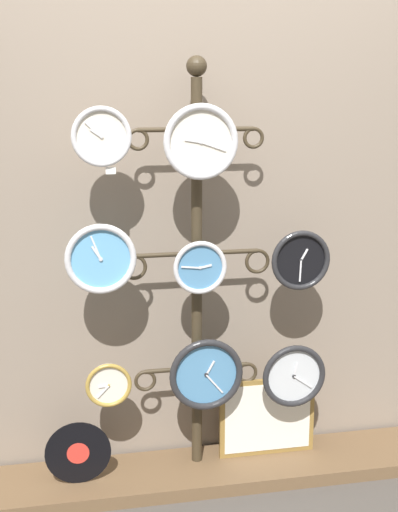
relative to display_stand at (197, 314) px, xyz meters
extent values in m
cube|color=gray|center=(0.00, 0.16, 0.64)|extent=(4.40, 0.04, 2.80)
cube|color=brown|center=(0.00, -0.06, -0.73)|extent=(2.20, 0.36, 0.06)
cylinder|color=#382D1E|center=(0.00, 0.00, -0.75)|extent=(0.32, 0.32, 0.02)
cylinder|color=#382D1E|center=(0.00, 0.00, 0.13)|extent=(0.05, 0.05, 1.76)
sphere|color=#382D1E|center=(0.00, 0.00, 1.05)|extent=(0.09, 0.09, 0.09)
cylinder|color=#382D1E|center=(-0.12, 0.00, 0.80)|extent=(0.24, 0.02, 0.02)
torus|color=#382D1E|center=(-0.24, 0.00, 0.76)|extent=(0.09, 0.02, 0.09)
cylinder|color=#382D1E|center=(0.12, 0.00, 0.80)|extent=(0.24, 0.02, 0.02)
torus|color=#382D1E|center=(0.24, 0.00, 0.76)|extent=(0.09, 0.02, 0.09)
cylinder|color=#382D1E|center=(-0.14, 0.00, 0.27)|extent=(0.27, 0.02, 0.02)
torus|color=#382D1E|center=(-0.27, 0.00, 0.23)|extent=(0.11, 0.02, 0.11)
cylinder|color=#382D1E|center=(0.14, 0.00, 0.27)|extent=(0.27, 0.02, 0.02)
torus|color=#382D1E|center=(0.27, 0.00, 0.23)|extent=(0.11, 0.02, 0.11)
cylinder|color=#382D1E|center=(-0.12, 0.00, -0.25)|extent=(0.23, 0.02, 0.02)
torus|color=#382D1E|center=(-0.23, 0.00, -0.29)|extent=(0.10, 0.02, 0.10)
cylinder|color=#382D1E|center=(0.12, 0.00, -0.25)|extent=(0.23, 0.02, 0.02)
torus|color=#382D1E|center=(0.23, 0.00, -0.29)|extent=(0.10, 0.02, 0.10)
cylinder|color=silver|center=(-0.40, -0.09, 0.78)|extent=(0.22, 0.02, 0.22)
torus|color=silver|center=(-0.40, -0.10, 0.78)|extent=(0.24, 0.02, 0.24)
cylinder|color=silver|center=(-0.40, -0.10, 0.78)|extent=(0.01, 0.01, 0.01)
cube|color=silver|center=(-0.42, -0.11, 0.80)|extent=(0.05, 0.00, 0.04)
cube|color=silver|center=(-0.43, -0.11, 0.81)|extent=(0.07, 0.00, 0.06)
cylinder|color=silver|center=(-0.01, -0.10, 0.76)|extent=(0.28, 0.02, 0.28)
torus|color=silver|center=(-0.01, -0.12, 0.76)|extent=(0.31, 0.03, 0.31)
cylinder|color=silver|center=(-0.01, -0.12, 0.76)|extent=(0.02, 0.01, 0.02)
cube|color=silver|center=(-0.04, -0.12, 0.76)|extent=(0.07, 0.00, 0.02)
cube|color=silver|center=(0.05, -0.12, 0.74)|extent=(0.10, 0.00, 0.04)
cylinder|color=#60A8DB|center=(-0.42, -0.10, 0.29)|extent=(0.26, 0.02, 0.26)
torus|color=silver|center=(-0.42, -0.11, 0.29)|extent=(0.29, 0.03, 0.29)
cylinder|color=silver|center=(-0.42, -0.11, 0.29)|extent=(0.02, 0.01, 0.02)
cube|color=silver|center=(-0.43, -0.11, 0.32)|extent=(0.04, 0.00, 0.06)
cube|color=silver|center=(-0.44, -0.11, 0.34)|extent=(0.04, 0.00, 0.10)
cylinder|color=#4C84B2|center=(-0.01, -0.09, 0.24)|extent=(0.21, 0.02, 0.21)
torus|color=silver|center=(-0.01, -0.10, 0.24)|extent=(0.23, 0.02, 0.23)
cylinder|color=silver|center=(-0.01, -0.10, 0.24)|extent=(0.01, 0.01, 0.01)
cube|color=silver|center=(0.02, -0.10, 0.24)|extent=(0.05, 0.00, 0.02)
cube|color=silver|center=(-0.05, -0.10, 0.24)|extent=(0.08, 0.00, 0.02)
cylinder|color=black|center=(0.44, -0.09, 0.25)|extent=(0.24, 0.02, 0.24)
torus|color=#262628|center=(0.44, -0.10, 0.25)|extent=(0.26, 0.02, 0.26)
cylinder|color=#262628|center=(0.44, -0.10, 0.25)|extent=(0.01, 0.01, 0.01)
cube|color=silver|center=(0.45, -0.10, 0.27)|extent=(0.04, 0.00, 0.05)
cube|color=silver|center=(0.43, -0.11, 0.20)|extent=(0.01, 0.00, 0.09)
cylinder|color=silver|center=(-0.40, -0.07, -0.27)|extent=(0.18, 0.02, 0.18)
torus|color=#A58438|center=(-0.40, -0.08, -0.27)|extent=(0.20, 0.02, 0.20)
cylinder|color=#A58438|center=(-0.40, -0.08, -0.27)|extent=(0.01, 0.01, 0.01)
cube|color=silver|center=(-0.42, -0.08, -0.27)|extent=(0.04, 0.00, 0.01)
cube|color=silver|center=(-0.42, -0.08, -0.29)|extent=(0.05, 0.00, 0.06)
cylinder|color=#4C84B2|center=(0.02, -0.09, -0.25)|extent=(0.30, 0.02, 0.30)
torus|color=#262628|center=(0.02, -0.11, -0.25)|extent=(0.33, 0.03, 0.33)
cylinder|color=#262628|center=(0.02, -0.10, -0.25)|extent=(0.02, 0.01, 0.02)
cube|color=silver|center=(0.04, -0.10, -0.21)|extent=(0.04, 0.00, 0.07)
cube|color=silver|center=(0.06, -0.11, -0.29)|extent=(0.08, 0.00, 0.09)
cylinder|color=silver|center=(0.42, -0.10, -0.28)|extent=(0.27, 0.02, 0.27)
torus|color=#262628|center=(0.42, -0.11, -0.28)|extent=(0.29, 0.03, 0.29)
cylinder|color=#262628|center=(0.42, -0.11, -0.28)|extent=(0.02, 0.01, 0.02)
cube|color=silver|center=(0.42, -0.11, -0.25)|extent=(0.02, 0.00, 0.06)
cube|color=silver|center=(0.46, -0.11, -0.31)|extent=(0.09, 0.00, 0.07)
cylinder|color=black|center=(-0.54, -0.09, -0.56)|extent=(0.28, 0.01, 0.28)
cylinder|color=red|center=(-0.54, -0.10, -0.56)|extent=(0.10, 0.00, 0.10)
cube|color=olive|center=(0.33, -0.01, -0.52)|extent=(0.45, 0.02, 0.37)
cube|color=white|center=(0.33, -0.02, -0.52)|extent=(0.41, 0.00, 0.33)
cube|color=white|center=(-0.37, -0.10, 0.65)|extent=(0.04, 0.00, 0.03)
camera|label=1|loc=(-0.58, -2.93, 0.97)|focal=50.00mm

